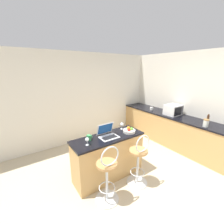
{
  "coord_description": "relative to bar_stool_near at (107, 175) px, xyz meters",
  "views": [
    {
      "loc": [
        -1.79,
        -1.34,
        2.15
      ],
      "look_at": [
        0.47,
        1.95,
        0.99
      ],
      "focal_mm": 24.0,
      "sensor_mm": 36.0,
      "label": 1
    }
  ],
  "objects": [
    {
      "name": "wall_right",
      "position": [
        2.99,
        -0.37,
        0.8
      ],
      "size": [
        0.06,
        12.0,
        2.6
      ],
      "color": "silver",
      "rests_on": "ground_plane"
    },
    {
      "name": "bar_stool_far",
      "position": [
        0.69,
        0.0,
        0.0
      ],
      "size": [
        0.4,
        0.4,
        1.05
      ],
      "color": "silver",
      "rests_on": "ground_plane"
    },
    {
      "name": "pepper_mill",
      "position": [
        2.67,
        -0.24,
        0.5
      ],
      "size": [
        0.05,
        0.05,
        0.24
      ],
      "color": "#4C2D19",
      "rests_on": "counter_right"
    },
    {
      "name": "ground_plane",
      "position": [
        0.71,
        -0.37,
        -0.5
      ],
      "size": [
        20.0,
        20.0,
        0.0
      ],
      "primitive_type": "plane",
      "color": "#BCAD8E"
    },
    {
      "name": "breakfast_bar",
      "position": [
        0.35,
        0.5,
        -0.05
      ],
      "size": [
        1.44,
        0.51,
        0.89
      ],
      "color": "tan",
      "rests_on": "ground_plane"
    },
    {
      "name": "laptop",
      "position": [
        0.34,
        0.52,
        0.45
      ],
      "size": [
        0.35,
        0.31,
        0.25
      ],
      "color": "silver",
      "rests_on": "breakfast_bar"
    },
    {
      "name": "microwave",
      "position": [
        2.65,
        0.67,
        0.53
      ],
      "size": [
        0.45,
        0.36,
        0.29
      ],
      "color": "silver",
      "rests_on": "counter_right"
    },
    {
      "name": "mug_green",
      "position": [
        -0.02,
        0.58,
        0.44
      ],
      "size": [
        0.1,
        0.08,
        0.1
      ],
      "color": "#338447",
      "rests_on": "breakfast_bar"
    },
    {
      "name": "wine_glass_tall",
      "position": [
        -0.13,
        0.43,
        0.49
      ],
      "size": [
        0.07,
        0.07,
        0.14
      ],
      "color": "silver",
      "rests_on": "breakfast_bar"
    },
    {
      "name": "storage_jar",
      "position": [
        2.44,
        -0.31,
        0.48
      ],
      "size": [
        0.12,
        0.12,
        0.18
      ],
      "color": "silver",
      "rests_on": "counter_right"
    },
    {
      "name": "mug_white",
      "position": [
        2.53,
        1.34,
        0.43
      ],
      "size": [
        0.1,
        0.08,
        0.09
      ],
      "color": "white",
      "rests_on": "counter_right"
    },
    {
      "name": "fruit_bowl",
      "position": [
        0.82,
        0.43,
        0.43
      ],
      "size": [
        0.25,
        0.25,
        0.11
      ],
      "color": "silver",
      "rests_on": "breakfast_bar"
    },
    {
      "name": "counter_right",
      "position": [
        2.64,
        0.73,
        -0.05
      ],
      "size": [
        0.67,
        3.23,
        0.89
      ],
      "color": "tan",
      "rests_on": "ground_plane"
    },
    {
      "name": "bar_stool_near",
      "position": [
        0.0,
        0.0,
        0.0
      ],
      "size": [
        0.4,
        0.4,
        1.05
      ],
      "color": "silver",
      "rests_on": "ground_plane"
    },
    {
      "name": "wall_back",
      "position": [
        0.71,
        2.36,
        0.8
      ],
      "size": [
        12.0,
        0.06,
        2.6
      ],
      "color": "silver",
      "rests_on": "ground_plane"
    },
    {
      "name": "wine_glass_short",
      "position": [
        0.8,
        0.65,
        0.49
      ],
      "size": [
        0.08,
        0.08,
        0.15
      ],
      "color": "silver",
      "rests_on": "breakfast_bar"
    }
  ]
}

